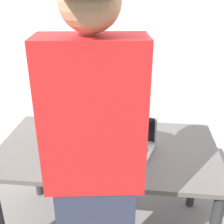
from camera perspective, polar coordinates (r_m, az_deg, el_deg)
name	(u,v)px	position (r m, az deg, el deg)	size (l,w,h in m)	color
desk	(108,161)	(1.89, -0.84, -9.78)	(1.39, 0.77, 0.71)	#56514C
laptop	(127,142)	(1.81, 3.05, -5.94)	(0.39, 0.36, 0.21)	#B7BABC
beer_bottle_brown	(63,123)	(1.91, -9.85, -2.22)	(0.08, 0.08, 0.30)	#333333
beer_bottle_dark	(75,129)	(1.80, -7.45, -3.38)	(0.07, 0.07, 0.31)	brown
beer_bottle_amber	(80,124)	(1.90, -6.39, -2.39)	(0.07, 0.07, 0.27)	#1E5123
beer_bottle_green	(49,122)	(1.97, -12.48, -1.92)	(0.06, 0.06, 0.28)	#472B14
person_figure	(95,177)	(1.24, -3.41, -12.92)	(0.42, 0.31, 1.76)	#2D3347
back_wall	(119,32)	(2.38, 1.50, 15.64)	(6.00, 0.10, 2.60)	silver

